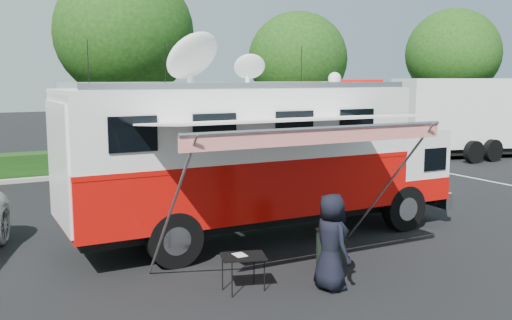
{
  "coord_description": "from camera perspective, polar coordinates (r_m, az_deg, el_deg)",
  "views": [
    {
      "loc": [
        -6.78,
        -12.42,
        4.01
      ],
      "look_at": [
        0.0,
        0.5,
        1.9
      ],
      "focal_mm": 40.0,
      "sensor_mm": 36.0,
      "label": 1
    }
  ],
  "objects": [
    {
      "name": "back_border",
      "position": [
        26.55,
        -10.48,
        10.24
      ],
      "size": [
        60.0,
        6.14,
        8.87
      ],
      "color": "#9E998E",
      "rests_on": "ground_plane"
    },
    {
      "name": "stall_lines",
      "position": [
        17.12,
        -5.4,
        -5.34
      ],
      "size": [
        24.12,
        5.5,
        0.01
      ],
      "color": "silver",
      "rests_on": "ground_plane"
    },
    {
      "name": "trash_bin",
      "position": [
        12.21,
        7.36,
        -8.78
      ],
      "size": [
        0.6,
        0.6,
        0.9
      ],
      "color": "black",
      "rests_on": "ground_plane"
    },
    {
      "name": "folding_table",
      "position": [
        10.9,
        -1.29,
        -9.73
      ],
      "size": [
        0.95,
        0.79,
        0.7
      ],
      "color": "black",
      "rests_on": "ground_plane"
    },
    {
      "name": "person",
      "position": [
        11.29,
        7.45,
        -12.65
      ],
      "size": [
        0.6,
        0.91,
        1.86
      ],
      "primitive_type": "imported",
      "rotation": [
        0.0,
        0.0,
        1.57
      ],
      "color": "black",
      "rests_on": "ground_plane"
    },
    {
      "name": "ground_plane",
      "position": [
        14.7,
        0.91,
        -7.6
      ],
      "size": [
        120.0,
        120.0,
        0.0
      ],
      "primitive_type": "plane",
      "color": "black",
      "rests_on": "ground"
    },
    {
      "name": "folding_chair",
      "position": [
        12.24,
        7.11,
        -8.58
      ],
      "size": [
        0.41,
        0.42,
        0.83
      ],
      "color": "black",
      "rests_on": "ground_plane"
    },
    {
      "name": "command_truck",
      "position": [
        14.24,
        0.62,
        0.39
      ],
      "size": [
        10.05,
        2.77,
        4.83
      ],
      "color": "black",
      "rests_on": "ground_plane"
    },
    {
      "name": "awning",
      "position": [
        11.2,
        3.54,
        3.62
      ],
      "size": [
        5.49,
        2.82,
        3.31
      ],
      "color": "white",
      "rests_on": "ground_plane"
    }
  ]
}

